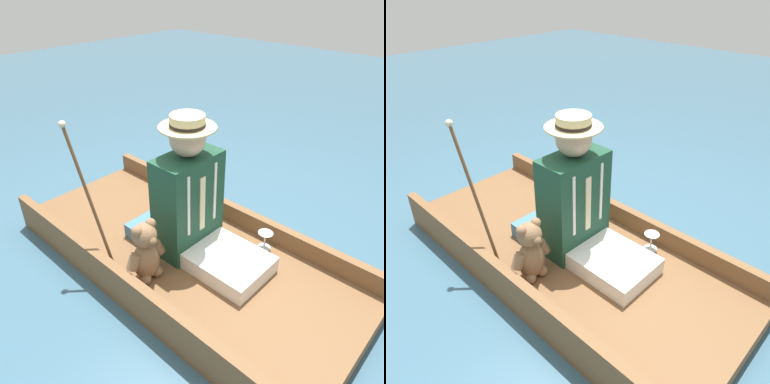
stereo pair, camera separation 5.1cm
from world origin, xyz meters
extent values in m
plane|color=#385B70|center=(0.00, 0.00, 0.00)|extent=(16.00, 16.00, 0.00)
cube|color=brown|center=(0.00, 0.00, 0.07)|extent=(1.06, 2.43, 0.14)
cube|color=brown|center=(-0.50, 0.00, 0.20)|extent=(0.06, 2.43, 0.14)
cube|color=brown|center=(0.50, 0.00, 0.20)|extent=(0.06, 2.43, 0.14)
cube|color=teal|center=(-0.02, -0.24, 0.19)|extent=(0.39, 0.27, 0.10)
cube|color=white|center=(-0.06, 0.36, 0.19)|extent=(0.39, 0.47, 0.11)
cube|color=#19422D|center=(-0.06, 0.01, 0.47)|extent=(0.44, 0.24, 0.68)
cube|color=beige|center=(-0.06, 0.14, 0.53)|extent=(0.04, 0.01, 0.37)
cube|color=white|center=(-0.18, 0.13, 0.56)|extent=(0.02, 0.01, 0.41)
cube|color=white|center=(0.06, 0.13, 0.56)|extent=(0.02, 0.01, 0.41)
sphere|color=tan|center=(-0.06, 0.01, 0.92)|extent=(0.22, 0.22, 0.22)
cylinder|color=#CCB77F|center=(-0.06, 0.01, 0.99)|extent=(0.34, 0.34, 0.01)
cylinder|color=#CCB77F|center=(-0.06, 0.01, 1.03)|extent=(0.21, 0.21, 0.07)
cylinder|color=black|center=(-0.06, 0.01, 1.01)|extent=(0.21, 0.21, 0.02)
ellipsoid|color=#846042|center=(0.33, 0.03, 0.26)|extent=(0.17, 0.14, 0.26)
sphere|color=#846042|center=(0.33, 0.03, 0.45)|extent=(0.15, 0.15, 0.15)
sphere|color=brown|center=(0.33, 0.10, 0.44)|extent=(0.06, 0.06, 0.06)
sphere|color=#846042|center=(0.28, 0.03, 0.51)|extent=(0.06, 0.06, 0.06)
sphere|color=#846042|center=(0.38, 0.03, 0.51)|extent=(0.06, 0.06, 0.06)
cylinder|color=#846042|center=(0.24, 0.03, 0.31)|extent=(0.10, 0.07, 0.11)
cylinder|color=#846042|center=(0.42, 0.03, 0.31)|extent=(0.10, 0.07, 0.11)
sphere|color=#846042|center=(0.28, 0.07, 0.17)|extent=(0.07, 0.07, 0.07)
sphere|color=#846042|center=(0.38, 0.07, 0.17)|extent=(0.07, 0.07, 0.07)
cylinder|color=silver|center=(-0.39, 0.41, 0.14)|extent=(0.09, 0.09, 0.01)
cylinder|color=silver|center=(-0.39, 0.41, 0.18)|extent=(0.01, 0.01, 0.08)
cone|color=silver|center=(-0.39, 0.41, 0.24)|extent=(0.10, 0.10, 0.05)
cylinder|color=brown|center=(0.43, -0.33, 0.57)|extent=(0.02, 0.36, 0.88)
sphere|color=beige|center=(0.43, -0.50, 1.01)|extent=(0.04, 0.04, 0.04)
camera|label=1|loc=(1.39, 1.39, 1.77)|focal=35.00mm
camera|label=2|loc=(1.36, 1.43, 1.77)|focal=35.00mm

